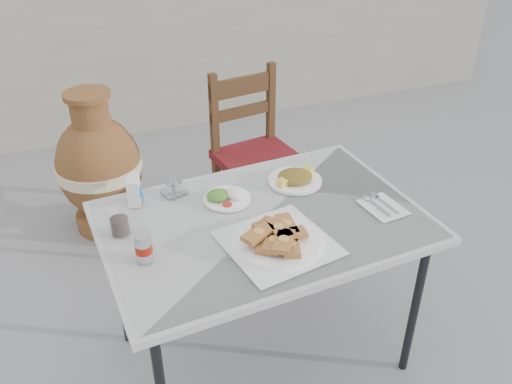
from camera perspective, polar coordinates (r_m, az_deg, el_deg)
name	(u,v)px	position (r m, az deg, el deg)	size (l,w,h in m)	color
ground	(283,356)	(2.38, 2.81, -16.88)	(80.00, 80.00, 0.00)	slate
cafe_table	(263,229)	(1.96, 0.73, -3.97)	(1.18, 0.83, 0.69)	black
pide_plate	(278,236)	(1.80, 2.32, -4.63)	(0.39, 0.39, 0.07)	silver
salad_rice_plate	(227,196)	(2.03, -3.12, -0.45)	(0.18, 0.18, 0.04)	white
salad_chopped_plate	(295,178)	(2.14, 4.13, 1.46)	(0.21, 0.21, 0.05)	white
soda_can	(144,247)	(1.75, -11.76, -5.70)	(0.06, 0.06, 0.10)	silver
cola_glass	(119,223)	(1.89, -14.18, -3.14)	(0.07, 0.07, 0.10)	white
napkin_holder	(134,190)	(2.04, -12.72, 0.17)	(0.07, 0.09, 0.10)	silver
condiment_caddy	(174,189)	(2.09, -8.64, 0.33)	(0.10, 0.09, 0.06)	#B6B5BC
cutlery_napkin	(380,205)	(2.05, 12.96, -1.37)	(0.14, 0.18, 0.01)	silver
chair	(256,155)	(2.84, -0.05, 3.95)	(0.45, 0.45, 0.89)	#391E0F
terracotta_urn	(99,167)	(3.02, -16.16, 2.50)	(0.46, 0.46, 0.80)	brown
back_wall	(145,48)	(4.15, -11.62, 14.62)	(6.00, 0.25, 1.20)	gray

